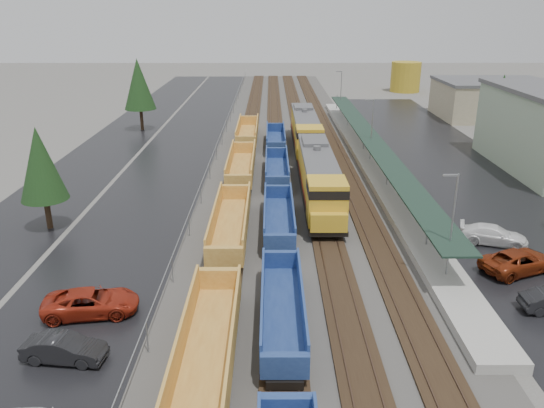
{
  "coord_description": "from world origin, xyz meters",
  "views": [
    {
      "loc": [
        -2.69,
        -12.81,
        18.05
      ],
      "look_at": [
        -2.58,
        30.6,
        2.0
      ],
      "focal_mm": 35.0,
      "sensor_mm": 36.0,
      "label": 1
    }
  ],
  "objects_px": {
    "well_string_yellow": "(231,224)",
    "storage_tank": "(405,77)",
    "locomotive_trail": "(305,131)",
    "parked_car_west_b": "(64,349)",
    "well_string_blue": "(280,255)",
    "parked_car_west_c": "(91,303)",
    "locomotive_lead": "(319,178)",
    "parked_car_east_b": "(519,261)",
    "parked_car_east_c": "(493,235)"
  },
  "relations": [
    {
      "from": "well_string_yellow",
      "to": "storage_tank",
      "type": "xyz_separation_m",
      "value": [
        34.26,
        83.23,
        2.11
      ]
    },
    {
      "from": "locomotive_trail",
      "to": "parked_car_west_b",
      "type": "relative_size",
      "value": 4.8
    },
    {
      "from": "well_string_yellow",
      "to": "well_string_blue",
      "type": "xyz_separation_m",
      "value": [
        4.0,
        -5.69,
        -0.1
      ]
    },
    {
      "from": "locomotive_trail",
      "to": "parked_car_west_c",
      "type": "bearing_deg",
      "value": -111.08
    },
    {
      "from": "locomotive_lead",
      "to": "parked_car_east_b",
      "type": "relative_size",
      "value": 3.66
    },
    {
      "from": "storage_tank",
      "to": "parked_car_west_c",
      "type": "bearing_deg",
      "value": -113.95
    },
    {
      "from": "well_string_yellow",
      "to": "parked_car_east_b",
      "type": "height_order",
      "value": "well_string_yellow"
    },
    {
      "from": "well_string_yellow",
      "to": "parked_car_west_b",
      "type": "bearing_deg",
      "value": -115.65
    },
    {
      "from": "locomotive_trail",
      "to": "parked_car_west_b",
      "type": "distance_m",
      "value": 48.7
    },
    {
      "from": "well_string_blue",
      "to": "parked_car_east_c",
      "type": "xyz_separation_m",
      "value": [
        17.41,
        4.47,
        -0.35
      ]
    },
    {
      "from": "locomotive_lead",
      "to": "storage_tank",
      "type": "xyz_separation_m",
      "value": [
        26.26,
        74.66,
        0.76
      ]
    },
    {
      "from": "locomotive_trail",
      "to": "well_string_yellow",
      "type": "xyz_separation_m",
      "value": [
        -8.0,
        -29.57,
        -1.35
      ]
    },
    {
      "from": "locomotive_lead",
      "to": "parked_car_west_c",
      "type": "height_order",
      "value": "locomotive_lead"
    },
    {
      "from": "locomotive_lead",
      "to": "well_string_blue",
      "type": "xyz_separation_m",
      "value": [
        -4.0,
        -14.26,
        -1.45
      ]
    },
    {
      "from": "well_string_blue",
      "to": "storage_tank",
      "type": "distance_m",
      "value": 93.95
    },
    {
      "from": "parked_car_west_c",
      "to": "well_string_blue",
      "type": "bearing_deg",
      "value": -71.45
    },
    {
      "from": "parked_car_west_b",
      "to": "parked_car_west_c",
      "type": "distance_m",
      "value": 4.7
    },
    {
      "from": "locomotive_lead",
      "to": "parked_car_east_c",
      "type": "bearing_deg",
      "value": -36.14
    },
    {
      "from": "locomotive_lead",
      "to": "well_string_yellow",
      "type": "xyz_separation_m",
      "value": [
        -8.0,
        -8.57,
        -1.35
      ]
    },
    {
      "from": "locomotive_lead",
      "to": "storage_tank",
      "type": "height_order",
      "value": "storage_tank"
    },
    {
      "from": "parked_car_west_b",
      "to": "parked_car_east_b",
      "type": "distance_m",
      "value": 31.03
    },
    {
      "from": "parked_car_west_c",
      "to": "parked_car_east_c",
      "type": "distance_m",
      "value": 31.15
    },
    {
      "from": "well_string_blue",
      "to": "parked_car_west_c",
      "type": "xyz_separation_m",
      "value": [
        -11.92,
        -6.04,
        -0.31
      ]
    },
    {
      "from": "well_string_blue",
      "to": "parked_car_east_c",
      "type": "height_order",
      "value": "well_string_blue"
    },
    {
      "from": "well_string_blue",
      "to": "parked_car_east_c",
      "type": "distance_m",
      "value": 17.98
    },
    {
      "from": "well_string_yellow",
      "to": "storage_tank",
      "type": "relative_size",
      "value": 12.52
    },
    {
      "from": "well_string_blue",
      "to": "storage_tank",
      "type": "relative_size",
      "value": 12.87
    },
    {
      "from": "locomotive_trail",
      "to": "parked_car_east_c",
      "type": "bearing_deg",
      "value": -66.47
    },
    {
      "from": "locomotive_trail",
      "to": "well_string_yellow",
      "type": "distance_m",
      "value": 30.66
    },
    {
      "from": "locomotive_lead",
      "to": "parked_car_west_b",
      "type": "xyz_separation_m",
      "value": [
        -15.89,
        -25.0,
        -1.84
      ]
    },
    {
      "from": "well_string_yellow",
      "to": "parked_car_east_b",
      "type": "xyz_separation_m",
      "value": [
        21.36,
        -6.06,
        -0.41
      ]
    },
    {
      "from": "parked_car_west_b",
      "to": "parked_car_east_b",
      "type": "relative_size",
      "value": 0.76
    },
    {
      "from": "well_string_blue",
      "to": "well_string_yellow",
      "type": "bearing_deg",
      "value": 125.08
    },
    {
      "from": "storage_tank",
      "to": "well_string_blue",
      "type": "bearing_deg",
      "value": -108.79
    },
    {
      "from": "locomotive_lead",
      "to": "well_string_yellow",
      "type": "bearing_deg",
      "value": -133.04
    },
    {
      "from": "locomotive_lead",
      "to": "storage_tank",
      "type": "relative_size",
      "value": 3.23
    },
    {
      "from": "parked_car_west_b",
      "to": "well_string_yellow",
      "type": "bearing_deg",
      "value": -19.21
    },
    {
      "from": "parked_car_west_c",
      "to": "storage_tank",
      "type": "bearing_deg",
      "value": -32.26
    },
    {
      "from": "parked_car_west_b",
      "to": "parked_car_east_c",
      "type": "xyz_separation_m",
      "value": [
        29.3,
        15.21,
        0.03
      ]
    },
    {
      "from": "parked_car_west_c",
      "to": "parked_car_east_b",
      "type": "height_order",
      "value": "parked_car_east_b"
    },
    {
      "from": "locomotive_lead",
      "to": "parked_car_east_b",
      "type": "bearing_deg",
      "value": -47.6
    },
    {
      "from": "parked_car_west_b",
      "to": "parked_car_west_c",
      "type": "height_order",
      "value": "parked_car_west_c"
    },
    {
      "from": "parked_car_west_c",
      "to": "parked_car_east_c",
      "type": "bearing_deg",
      "value": -78.61
    },
    {
      "from": "parked_car_east_c",
      "to": "parked_car_west_c",
      "type": "bearing_deg",
      "value": 128.5
    },
    {
      "from": "well_string_blue",
      "to": "parked_car_west_c",
      "type": "height_order",
      "value": "well_string_blue"
    },
    {
      "from": "storage_tank",
      "to": "parked_car_west_c",
      "type": "height_order",
      "value": "storage_tank"
    },
    {
      "from": "well_string_yellow",
      "to": "parked_car_west_b",
      "type": "relative_size",
      "value": 18.6
    },
    {
      "from": "locomotive_trail",
      "to": "storage_tank",
      "type": "height_order",
      "value": "storage_tank"
    },
    {
      "from": "parked_car_east_b",
      "to": "locomotive_trail",
      "type": "bearing_deg",
      "value": -2.0
    },
    {
      "from": "parked_car_west_c",
      "to": "parked_car_east_b",
      "type": "relative_size",
      "value": 0.99
    }
  ]
}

